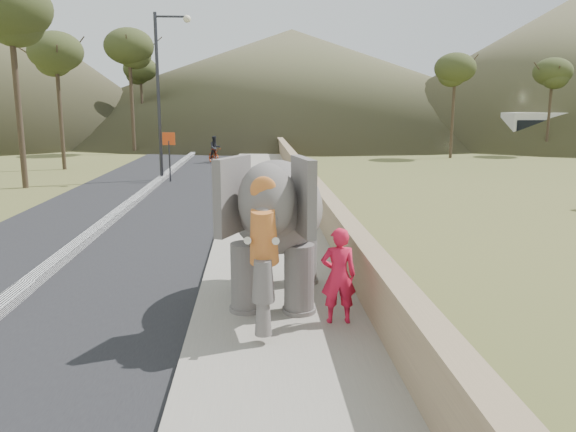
% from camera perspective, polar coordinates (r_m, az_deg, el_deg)
% --- Properties ---
extents(ground, '(160.00, 160.00, 0.00)m').
position_cam_1_polar(ground, '(11.34, -1.24, -7.77)').
color(ground, olive).
rests_on(ground, ground).
extents(road, '(7.00, 120.00, 0.03)m').
position_cam_1_polar(road, '(21.54, -15.73, 0.96)').
color(road, black).
rests_on(road, ground).
extents(median, '(0.35, 120.00, 0.22)m').
position_cam_1_polar(median, '(21.52, -15.74, 1.21)').
color(median, black).
rests_on(median, ground).
extents(walkway, '(3.00, 120.00, 0.15)m').
position_cam_1_polar(walkway, '(21.03, -2.31, 1.30)').
color(walkway, '#9E9687').
rests_on(walkway, ground).
extents(parapet, '(0.30, 120.00, 1.10)m').
position_cam_1_polar(parapet, '(21.05, 2.18, 2.62)').
color(parapet, tan).
rests_on(parapet, ground).
extents(lamppost, '(1.76, 0.36, 8.00)m').
position_cam_1_polar(lamppost, '(28.45, -12.47, 13.33)').
color(lamppost, '#2A2B2F').
rests_on(lamppost, ground).
extents(signboard, '(0.60, 0.08, 2.40)m').
position_cam_1_polar(signboard, '(27.87, -11.99, 6.75)').
color(signboard, '#2D2D33').
rests_on(signboard, ground).
extents(distant_car, '(4.56, 3.16, 1.44)m').
position_cam_1_polar(distant_car, '(50.33, 19.69, 7.17)').
color(distant_car, silver).
rests_on(distant_car, ground).
extents(bus_white, '(11.02, 2.59, 3.10)m').
position_cam_1_polar(bus_white, '(51.71, 26.86, 7.63)').
color(bus_white, white).
rests_on(bus_white, ground).
extents(hill_far, '(80.00, 80.00, 14.00)m').
position_cam_1_polar(hill_far, '(80.97, 0.38, 13.53)').
color(hill_far, brown).
rests_on(hill_far, ground).
extents(elephant_and_man, '(2.42, 3.93, 2.69)m').
position_cam_1_polar(elephant_and_man, '(10.35, -1.04, -1.07)').
color(elephant_and_man, slate).
rests_on(elephant_and_man, ground).
extents(motorcyclist, '(1.30, 1.95, 1.75)m').
position_cam_1_polar(motorcyclist, '(36.76, -7.51, 6.38)').
color(motorcyclist, maroon).
rests_on(motorcyclist, ground).
extents(trees, '(47.79, 42.77, 9.63)m').
position_cam_1_polar(trees, '(37.74, -3.10, 11.97)').
color(trees, '#473828').
rests_on(trees, ground).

